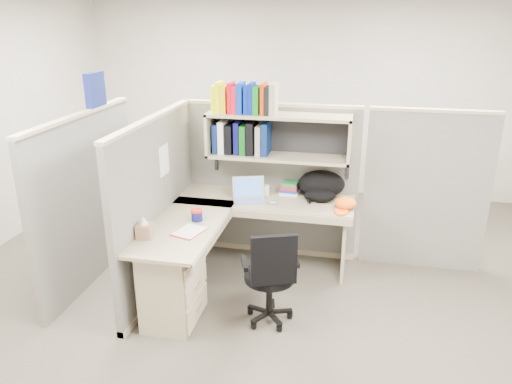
% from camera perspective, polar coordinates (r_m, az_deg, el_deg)
% --- Properties ---
extents(ground, '(6.00, 6.00, 0.00)m').
position_cam_1_polar(ground, '(4.77, -0.33, -11.45)').
color(ground, '#3C372E').
rests_on(ground, ground).
extents(room_shell, '(6.00, 6.00, 6.00)m').
position_cam_1_polar(room_shell, '(4.16, -0.38, 7.94)').
color(room_shell, '#A5A095').
rests_on(room_shell, ground).
extents(cubicle, '(3.79, 1.84, 1.95)m').
position_cam_1_polar(cubicle, '(4.86, -3.44, 0.99)').
color(cubicle, '#61615C').
rests_on(cubicle, ground).
extents(desk, '(1.74, 1.75, 0.73)m').
position_cam_1_polar(desk, '(4.41, -6.38, -7.84)').
color(desk, tan).
rests_on(desk, ground).
extents(laptop, '(0.40, 0.40, 0.23)m').
position_cam_1_polar(laptop, '(4.86, -0.74, 0.20)').
color(laptop, '#AFAFB4').
rests_on(laptop, desk).
extents(backpack, '(0.47, 0.37, 0.27)m').
position_cam_1_polar(backpack, '(4.96, 7.44, 0.72)').
color(backpack, black).
rests_on(backpack, desk).
extents(orange_cap, '(0.27, 0.29, 0.11)m').
position_cam_1_polar(orange_cap, '(4.77, 10.22, -1.24)').
color(orange_cap, orange).
rests_on(orange_cap, desk).
extents(snack_canister, '(0.10, 0.10, 0.10)m').
position_cam_1_polar(snack_canister, '(4.46, -6.78, -2.62)').
color(snack_canister, '#0E1153').
rests_on(snack_canister, desk).
extents(tissue_box, '(0.13, 0.13, 0.19)m').
position_cam_1_polar(tissue_box, '(4.19, -12.67, -3.91)').
color(tissue_box, '#A0745A').
rests_on(tissue_box, desk).
extents(mouse, '(0.08, 0.05, 0.03)m').
position_cam_1_polar(mouse, '(4.82, 1.96, -1.20)').
color(mouse, '#8999C2').
rests_on(mouse, desk).
extents(paper_cup, '(0.10, 0.10, 0.11)m').
position_cam_1_polar(paper_cup, '(5.03, 1.12, 0.20)').
color(paper_cup, silver).
rests_on(paper_cup, desk).
extents(book_stack, '(0.19, 0.26, 0.12)m').
position_cam_1_polar(book_stack, '(5.13, 3.94, 0.62)').
color(book_stack, gray).
rests_on(book_stack, desk).
extents(loose_paper, '(0.26, 0.31, 0.00)m').
position_cam_1_polar(loose_paper, '(4.28, -7.60, -4.43)').
color(loose_paper, white).
rests_on(loose_paper, desk).
extents(task_chair, '(0.51, 0.47, 0.88)m').
position_cam_1_polar(task_chair, '(4.21, 1.62, -11.20)').
color(task_chair, black).
rests_on(task_chair, ground).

